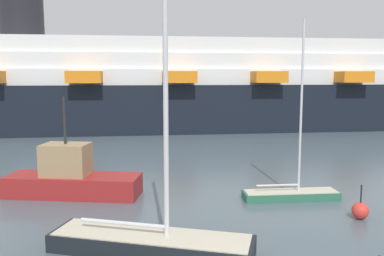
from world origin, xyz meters
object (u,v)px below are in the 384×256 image
object	(u,v)px
channel_buoy_0	(360,211)
cruise_ship	(172,88)
sailboat_1	(151,238)
fishing_boat_1	(71,178)
sailboat_2	(291,191)

from	to	relation	value
channel_buoy_0	cruise_ship	world-z (taller)	cruise_ship
sailboat_1	fishing_boat_1	bearing A→B (deg)	138.57
channel_buoy_0	cruise_ship	size ratio (longest dim) A/B	0.02
sailboat_1	channel_buoy_0	distance (m)	9.37
fishing_boat_1	cruise_ship	xyz separation A→B (m)	(6.20, 27.74, 3.84)
fishing_boat_1	sailboat_1	bearing A→B (deg)	130.73
fishing_boat_1	sailboat_2	bearing A→B (deg)	-177.76
sailboat_2	cruise_ship	distance (m)	30.05
sailboat_2	channel_buoy_0	distance (m)	3.64
sailboat_2	fishing_boat_1	size ratio (longest dim) A/B	1.24
sailboat_1	cruise_ship	bearing A→B (deg)	104.92
sailboat_2	cruise_ship	world-z (taller)	cruise_ship
sailboat_1	cruise_ship	size ratio (longest dim) A/B	0.11
fishing_boat_1	cruise_ship	size ratio (longest dim) A/B	0.07
channel_buoy_0	cruise_ship	distance (m)	33.35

